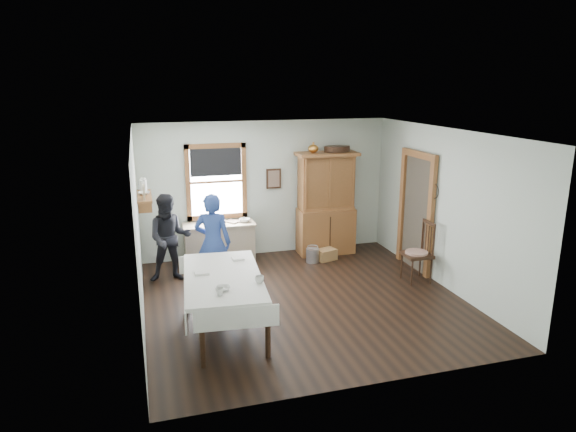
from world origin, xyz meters
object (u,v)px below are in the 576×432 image
Objects in this scene: spindle_chair at (417,252)px; pail at (313,255)px; wicker_basket at (326,254)px; dining_table at (224,303)px; work_counter at (220,243)px; china_hutch at (326,203)px; woman_blue at (213,246)px; figure_dark at (170,241)px.

spindle_chair is 2.08m from pail.
dining_table is at bearing -135.48° from wicker_basket.
wicker_basket is (2.04, -0.45, -0.28)m from work_counter.
spindle_chair reaches higher than work_counter.
china_hutch is 1.91× the size of spindle_chair.
china_hutch is 2.83m from woman_blue.
pail is at bearing -14.01° from work_counter.
dining_table is 1.56m from woman_blue.
wicker_basket is (2.43, 2.39, -0.30)m from dining_table.
spindle_chair is (3.18, -1.94, 0.15)m from work_counter.
woman_blue reaches higher than dining_table.
woman_blue is at bearing -159.54° from wicker_basket.
figure_dark is (-0.67, 0.64, -0.05)m from woman_blue.
dining_table is 3.42m from wicker_basket.
figure_dark is (-0.97, -0.69, 0.33)m from work_counter.
work_counter is 0.66× the size of dining_table.
work_counter is at bearing 150.82° from spindle_chair.
spindle_chair is 1.92m from wicker_basket.
figure_dark reaches higher than work_counter.
figure_dark reaches higher than wicker_basket.
work_counter is 5.04× the size of pail.
wicker_basket is at bearing -140.20° from woman_blue.
spindle_chair is 2.90× the size of wicker_basket.
work_counter reaches higher than pail.
woman_blue reaches higher than pail.
pail is 0.30m from wicker_basket.
work_counter reaches higher than wicker_basket.
spindle_chair is (0.99, -1.94, -0.49)m from china_hutch.
pail is 0.19× the size of figure_dark.
work_counter is 2.11m from wicker_basket.
wicker_basket is at bearing -10.85° from work_counter.
wicker_basket is at bearing -107.00° from china_hutch.
spindle_chair is at bearing -61.80° from china_hutch.
work_counter is 0.66× the size of china_hutch.
dining_table is at bearing -71.33° from figure_dark.
woman_blue is at bearing 172.26° from spindle_chair.
china_hutch reaches higher than pail.
figure_dark is at bearing -143.09° from work_counter.
woman_blue is (-3.48, 0.62, 0.23)m from spindle_chair.
work_counter is 1.42m from woman_blue.
wicker_basket is 3.09m from figure_dark.
pail is 0.18× the size of woman_blue.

